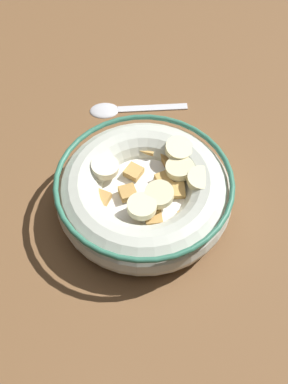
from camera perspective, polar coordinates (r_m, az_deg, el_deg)
name	(u,v)px	position (r cm, az deg, el deg)	size (l,w,h in cm)	color
ground_plane	(144,212)	(59.44, 0.00, -2.22)	(95.85, 95.85, 2.00)	brown
cereal_bowl	(144,193)	(56.26, 0.03, -0.07)	(19.38, 19.38, 5.66)	beige
spoon	(118,108)	(68.06, -2.92, 9.27)	(13.16, 3.68, 0.80)	silver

